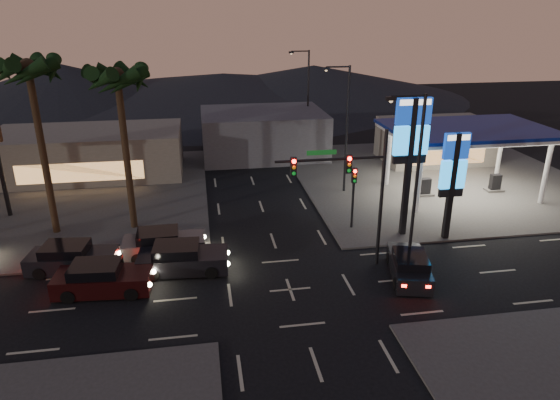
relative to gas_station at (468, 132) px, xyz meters
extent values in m
plane|color=black|center=(-16.00, -12.00, -5.08)|extent=(140.00, 140.00, 0.00)
cube|color=#47443F|center=(0.00, 4.00, -5.02)|extent=(24.00, 24.00, 0.12)
cube|color=#47443F|center=(-32.00, 4.00, -5.02)|extent=(24.00, 24.00, 0.12)
cylinder|color=silver|center=(-5.00, -3.00, -2.58)|extent=(0.36, 0.36, 5.00)
cylinder|color=silver|center=(5.00, -3.00, -2.58)|extent=(0.36, 0.36, 5.00)
cylinder|color=silver|center=(-5.00, 3.00, -2.58)|extent=(0.36, 0.36, 5.00)
cylinder|color=silver|center=(5.00, 3.00, -2.58)|extent=(0.36, 0.36, 5.00)
cube|color=silver|center=(0.00, 0.00, 0.12)|extent=(12.00, 8.00, 0.50)
cube|color=white|center=(0.00, 0.00, -0.18)|extent=(11.60, 7.60, 0.06)
cube|color=navy|center=(0.00, 0.00, 0.27)|extent=(12.20, 8.20, 0.25)
cube|color=black|center=(-3.00, 0.00, -4.28)|extent=(0.80, 0.50, 1.40)
cube|color=black|center=(3.00, 0.00, -4.28)|extent=(0.80, 0.50, 1.40)
cube|color=#726B5B|center=(2.00, 9.00, -3.08)|extent=(10.00, 6.00, 4.00)
cube|color=black|center=(-7.50, -6.50, -0.58)|extent=(0.35, 0.35, 9.00)
cube|color=navy|center=(-7.50, -6.50, 3.12)|extent=(2.20, 0.30, 1.60)
cube|color=white|center=(-7.50, -6.50, 3.67)|extent=(1.98, 0.32, 0.35)
cube|color=#1889E7|center=(-7.50, -6.50, 1.32)|extent=(2.20, 0.30, 1.80)
cube|color=black|center=(-7.50, -6.50, 0.12)|extent=(2.09, 0.28, 0.50)
cube|color=black|center=(-5.00, -7.50, -1.58)|extent=(0.35, 0.35, 7.00)
cube|color=navy|center=(-5.00, -7.50, 1.12)|extent=(1.60, 0.30, 1.60)
cube|color=white|center=(-5.00, -7.50, 1.67)|extent=(1.44, 0.32, 0.35)
cube|color=#1889E7|center=(-5.00, -7.50, -0.68)|extent=(1.60, 0.30, 1.80)
cube|color=black|center=(-5.00, -7.50, -1.88)|extent=(1.52, 0.28, 0.50)
cylinder|color=black|center=(-10.50, -10.00, -1.08)|extent=(0.20, 0.20, 8.00)
cylinder|color=black|center=(-13.50, -10.00, 1.42)|extent=(6.00, 0.14, 0.14)
cube|color=#0C3F14|center=(-14.00, -10.00, 1.82)|extent=(1.60, 0.05, 0.25)
cube|color=black|center=(-12.50, -10.00, 1.12)|extent=(0.32, 0.25, 1.00)
sphere|color=#FF0C07|center=(-12.50, -10.15, 1.45)|extent=(0.22, 0.22, 0.22)
sphere|color=orange|center=(-12.50, -10.15, 1.12)|extent=(0.20, 0.20, 0.20)
sphere|color=#0CB226|center=(-12.50, -10.15, 0.79)|extent=(0.20, 0.20, 0.20)
cube|color=black|center=(-15.50, -10.00, 1.12)|extent=(0.32, 0.25, 1.00)
sphere|color=#FF0C07|center=(-15.50, -10.15, 1.45)|extent=(0.22, 0.22, 0.22)
sphere|color=orange|center=(-15.50, -10.15, 1.12)|extent=(0.20, 0.20, 0.20)
sphere|color=#0CB226|center=(-15.50, -10.15, 0.79)|extent=(0.20, 0.20, 0.20)
cylinder|color=black|center=(-10.50, -5.00, -3.08)|extent=(0.16, 0.16, 4.00)
cube|color=black|center=(-10.50, -5.00, -1.28)|extent=(0.32, 0.25, 1.00)
sphere|color=#FF0C07|center=(-10.50, -5.15, -0.95)|extent=(0.22, 0.22, 0.22)
sphere|color=orange|center=(-10.50, -5.15, -1.28)|extent=(0.20, 0.20, 0.20)
sphere|color=#0CB226|center=(-10.50, -5.15, -1.61)|extent=(0.20, 0.20, 0.20)
cylinder|color=black|center=(-9.00, -11.00, -0.08)|extent=(0.18, 0.18, 10.00)
cylinder|color=black|center=(-9.90, -11.00, 4.82)|extent=(1.80, 0.12, 0.12)
cube|color=black|center=(-10.80, -11.00, 4.72)|extent=(0.50, 0.25, 0.18)
sphere|color=#FFCC8C|center=(-10.80, -11.00, 4.60)|extent=(0.20, 0.20, 0.20)
cylinder|color=black|center=(-9.00, 2.00, -0.08)|extent=(0.18, 0.18, 10.00)
cylinder|color=black|center=(-9.90, 2.00, 4.82)|extent=(1.80, 0.12, 0.12)
cube|color=black|center=(-10.80, 2.00, 4.72)|extent=(0.50, 0.25, 0.18)
sphere|color=#FFCC8C|center=(-10.80, 2.00, 4.60)|extent=(0.20, 0.20, 0.20)
cylinder|color=black|center=(-9.00, 16.00, -0.08)|extent=(0.18, 0.18, 10.00)
cylinder|color=black|center=(-9.90, 16.00, 4.82)|extent=(1.80, 0.12, 0.12)
cube|color=black|center=(-10.80, 16.00, 4.72)|extent=(0.50, 0.25, 0.18)
sphere|color=#FFCC8C|center=(-10.80, 16.00, 4.60)|extent=(0.20, 0.20, 0.20)
cylinder|color=black|center=(-25.00, -2.50, 0.02)|extent=(0.44, 0.44, 10.20)
sphere|color=black|center=(-25.00, -2.50, 5.12)|extent=(0.90, 0.90, 0.90)
cone|color=black|center=(-23.70, -2.50, 4.82)|extent=(0.90, 2.74, 1.91)
cone|color=black|center=(-24.08, -1.58, 4.82)|extent=(2.57, 2.57, 1.91)
cone|color=black|center=(-25.00, -1.20, 4.82)|extent=(2.74, 0.90, 1.91)
cone|color=black|center=(-25.92, -1.58, 4.82)|extent=(2.57, 2.57, 1.91)
cone|color=black|center=(-26.30, -2.50, 4.82)|extent=(0.90, 2.74, 1.91)
cone|color=black|center=(-25.92, -3.42, 4.82)|extent=(2.57, 2.57, 1.91)
cone|color=black|center=(-25.00, -3.80, 4.82)|extent=(2.74, 0.90, 1.91)
cone|color=black|center=(-24.08, -3.42, 4.82)|extent=(2.57, 2.57, 1.91)
cylinder|color=black|center=(-30.00, -2.50, 0.32)|extent=(0.44, 0.44, 10.80)
sphere|color=black|center=(-30.00, -2.50, 5.72)|extent=(0.90, 0.90, 0.90)
cone|color=black|center=(-28.70, -2.50, 5.42)|extent=(0.90, 2.74, 1.91)
cone|color=black|center=(-29.08, -1.58, 5.42)|extent=(2.57, 2.57, 1.91)
cone|color=black|center=(-30.00, -1.20, 5.42)|extent=(2.74, 0.90, 1.91)
cone|color=black|center=(-30.92, -1.58, 5.42)|extent=(2.57, 2.57, 1.91)
cone|color=black|center=(-31.30, -2.50, 5.42)|extent=(0.90, 2.74, 1.91)
cone|color=black|center=(-30.92, -3.42, 5.42)|extent=(2.57, 2.57, 1.91)
cone|color=black|center=(-30.00, -3.80, 5.42)|extent=(2.74, 0.90, 1.91)
cone|color=black|center=(-29.08, -3.42, 5.42)|extent=(2.57, 2.57, 1.91)
cylinder|color=black|center=(-34.00, 1.00, -2.08)|extent=(0.30, 0.30, 6.00)
cube|color=#726B5B|center=(-30.00, 10.00, -3.08)|extent=(16.00, 8.00, 4.00)
cube|color=#4C4C51|center=(-14.00, 14.00, -2.88)|extent=(12.00, 9.00, 4.40)
cone|color=black|center=(-41.00, 48.00, -2.08)|extent=(40.00, 40.00, 6.00)
cone|color=black|center=(-1.00, 48.00, -2.58)|extent=(50.00, 50.00, 5.00)
cone|color=black|center=(-16.00, 48.00, -3.08)|extent=(60.00, 60.00, 4.00)
cube|color=black|center=(-21.60, -9.05, -4.46)|extent=(5.12, 2.43, 1.02)
cube|color=black|center=(-21.94, -9.03, -3.78)|extent=(2.62, 2.09, 0.74)
cylinder|color=black|center=(-19.95, -8.19, -4.72)|extent=(0.74, 0.32, 0.73)
cylinder|color=black|center=(-20.08, -10.12, -4.72)|extent=(0.74, 0.32, 0.73)
cylinder|color=black|center=(-23.12, -7.98, -4.72)|extent=(0.74, 0.32, 0.73)
cylinder|color=black|center=(-23.25, -9.90, -4.72)|extent=(0.74, 0.32, 0.73)
sphere|color=#FFF2BF|center=(-19.06, -8.54, -4.38)|extent=(0.25, 0.25, 0.25)
sphere|color=#FFF2BF|center=(-19.15, -9.89, -4.38)|extent=(0.25, 0.25, 0.25)
cube|color=#FF140A|center=(-24.04, -8.20, -4.29)|extent=(0.11, 0.29, 0.16)
cube|color=#FF140A|center=(-24.13, -9.56, -4.29)|extent=(0.11, 0.29, 0.16)
cube|color=black|center=(-25.68, -10.59, -4.46)|extent=(5.08, 2.45, 1.01)
cube|color=black|center=(-26.01, -10.57, -3.79)|extent=(2.61, 2.09, 0.73)
cylinder|color=black|center=(-24.04, -9.77, -4.72)|extent=(0.74, 0.32, 0.72)
cylinder|color=black|center=(-24.19, -11.67, -4.72)|extent=(0.74, 0.32, 0.72)
cylinder|color=black|center=(-27.17, -9.52, -4.72)|extent=(0.74, 0.32, 0.72)
cylinder|color=black|center=(-27.31, -11.42, -4.72)|extent=(0.74, 0.32, 0.72)
sphere|color=#FFF2BF|center=(-23.17, -10.12, -4.39)|extent=(0.25, 0.25, 0.25)
sphere|color=#FFF2BF|center=(-23.27, -11.46, -4.39)|extent=(0.25, 0.25, 0.25)
cube|color=#FF140A|center=(-28.08, -9.73, -4.30)|extent=(0.11, 0.29, 0.16)
cube|color=#FF140A|center=(-28.19, -11.07, -4.30)|extent=(0.11, 0.29, 0.16)
cube|color=#515153|center=(-22.76, -6.84, -4.48)|extent=(4.85, 2.12, 0.98)
cube|color=black|center=(-23.09, -6.85, -3.82)|extent=(2.44, 1.91, 0.71)
cylinder|color=black|center=(-21.25, -5.88, -4.73)|extent=(0.71, 0.28, 0.70)
cylinder|color=black|center=(-21.21, -7.74, -4.73)|extent=(0.71, 0.28, 0.70)
cylinder|color=black|center=(-24.31, -5.94, -4.73)|extent=(0.71, 0.28, 0.70)
cylinder|color=black|center=(-24.27, -7.80, -4.73)|extent=(0.71, 0.28, 0.70)
sphere|color=#FFF2BF|center=(-20.37, -6.13, -4.40)|extent=(0.24, 0.24, 0.24)
sphere|color=#FFF2BF|center=(-20.34, -7.44, -4.40)|extent=(0.24, 0.24, 0.24)
cube|color=#FF140A|center=(-25.18, -6.23, -4.32)|extent=(0.09, 0.28, 0.15)
cube|color=#FF140A|center=(-25.15, -7.55, -4.32)|extent=(0.09, 0.28, 0.15)
cube|color=black|center=(-27.77, -7.93, -4.48)|extent=(5.04, 2.57, 0.99)
cube|color=black|center=(-28.10, -7.89, -3.82)|extent=(2.62, 2.13, 0.72)
cylinder|color=black|center=(-26.14, -7.17, -4.73)|extent=(0.73, 0.34, 0.70)
cylinder|color=black|center=(-26.35, -9.03, -4.73)|extent=(0.73, 0.34, 0.70)
cylinder|color=black|center=(-29.20, -6.83, -4.73)|extent=(0.73, 0.34, 0.70)
cylinder|color=black|center=(-29.41, -8.69, -4.73)|extent=(0.73, 0.34, 0.70)
sphere|color=#FFF2BF|center=(-25.29, -7.55, -4.40)|extent=(0.24, 0.24, 0.24)
sphere|color=#FFF2BF|center=(-25.44, -8.86, -4.40)|extent=(0.24, 0.24, 0.24)
cube|color=#FF140A|center=(-30.10, -7.00, -4.31)|extent=(0.12, 0.28, 0.15)
cube|color=#FF140A|center=(-30.25, -8.31, -4.31)|extent=(0.12, 0.28, 0.15)
cube|color=black|center=(-9.27, -11.70, -4.52)|extent=(2.87, 4.78, 0.91)
cube|color=black|center=(-9.34, -11.99, -3.92)|extent=(2.20, 2.57, 0.66)
cylinder|color=black|center=(-9.77, -10.12, -4.76)|extent=(0.39, 0.69, 0.65)
cylinder|color=black|center=(-8.10, -10.52, -4.76)|extent=(0.39, 0.69, 0.65)
cylinder|color=black|center=(-10.44, -12.87, -4.76)|extent=(0.39, 0.69, 0.65)
cylinder|color=black|center=(-8.77, -13.28, -4.76)|extent=(0.39, 0.69, 0.65)
cube|color=#FF140A|center=(-10.39, -13.72, -4.37)|extent=(0.27, 0.14, 0.14)
cube|color=#FF140A|center=(-9.20, -14.01, -4.37)|extent=(0.27, 0.14, 0.14)
camera|label=1|loc=(-20.26, -34.58, 8.97)|focal=32.00mm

